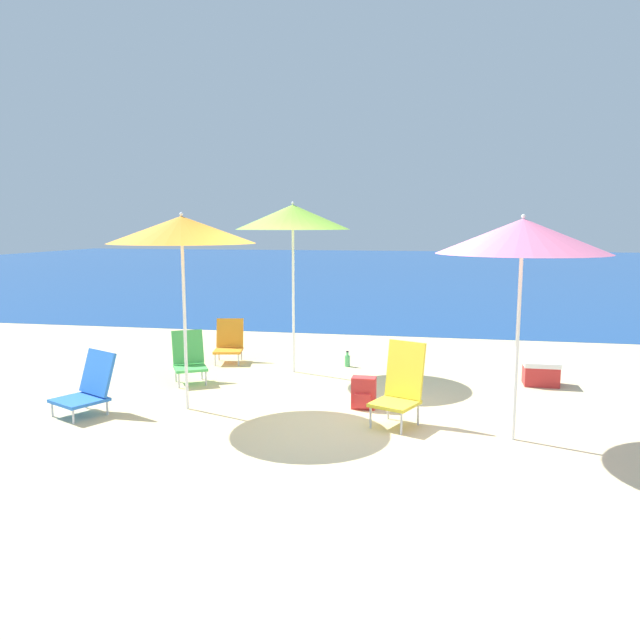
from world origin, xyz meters
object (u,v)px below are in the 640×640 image
beach_umbrella_orange (182,230)px  beach_chair_green (189,358)px  beach_umbrella_lime (293,217)px  beach_umbrella_pink (522,236)px  backpack_red (364,393)px  beach_chair_blue (89,386)px  beach_chair_orange (229,342)px  beach_chair_yellow (401,385)px  water_bottle (347,360)px  cooler_box (541,373)px

beach_umbrella_orange → beach_chair_green: beach_umbrella_orange is taller
beach_umbrella_lime → beach_umbrella_orange: bearing=-111.1°
beach_umbrella_pink → backpack_red: (-1.59, 0.78, -1.82)m
beach_umbrella_orange → beach_chair_blue: beach_umbrella_orange is taller
beach_umbrella_lime → beach_chair_orange: beach_umbrella_lime is taller
beach_umbrella_pink → beach_chair_green: 4.65m
beach_chair_orange → beach_chair_yellow: size_ratio=0.75×
beach_chair_blue → beach_chair_yellow: beach_chair_yellow is taller
backpack_red → water_bottle: bearing=103.6°
beach_umbrella_orange → water_bottle: bearing=59.3°
backpack_red → cooler_box: (2.18, 1.51, -0.02)m
beach_chair_orange → water_bottle: size_ratio=2.78×
beach_umbrella_pink → backpack_red: size_ratio=5.98×
beach_umbrella_lime → beach_chair_green: beach_umbrella_lime is taller
beach_umbrella_orange → backpack_red: bearing=11.7°
beach_umbrella_orange → beach_chair_orange: (-0.37, 2.51, -1.74)m
beach_umbrella_pink → cooler_box: beach_umbrella_pink is taller
beach_umbrella_orange → cooler_box: bearing=24.8°
beach_chair_yellow → water_bottle: size_ratio=3.72×
beach_chair_blue → backpack_red: size_ratio=2.02×
beach_chair_blue → backpack_red: 3.12m
beach_umbrella_lime → beach_chair_orange: 2.28m
beach_chair_blue → beach_umbrella_lime: bearing=80.1°
beach_chair_orange → beach_chair_green: size_ratio=0.95×
beach_chair_green → backpack_red: beach_chair_green is taller
beach_umbrella_orange → beach_chair_green: 2.14m
beach_umbrella_lime → beach_umbrella_orange: (-0.78, -2.02, -0.16)m
beach_umbrella_pink → beach_umbrella_orange: (-3.59, 0.36, 0.05)m
beach_chair_green → beach_umbrella_lime: bearing=3.6°
backpack_red → water_bottle: backpack_red is taller
beach_umbrella_orange → water_bottle: (1.49, 2.51, -1.96)m
cooler_box → beach_umbrella_pink: bearing=-104.5°
beach_umbrella_orange → beach_chair_yellow: bearing=-1.6°
backpack_red → water_bottle: (-0.51, 2.10, -0.09)m
beach_umbrella_pink → beach_chair_green: bearing=159.2°
beach_umbrella_lime → cooler_box: 3.97m
beach_chair_yellow → cooler_box: beach_chair_yellow is taller
beach_chair_green → cooler_box: beach_chair_green is taller
beach_umbrella_lime → beach_chair_green: 2.41m
beach_chair_yellow → beach_chair_green: bearing=-179.5°
beach_umbrella_lime → beach_chair_blue: size_ratio=3.26×
beach_chair_green → beach_chair_yellow: beach_chair_yellow is taller
beach_chair_orange → cooler_box: 4.58m
beach_chair_orange → backpack_red: 3.16m
beach_chair_blue → beach_chair_yellow: (3.47, 0.31, 0.11)m
beach_chair_yellow → water_bottle: bearing=134.1°
beach_umbrella_pink → beach_chair_blue: beach_umbrella_pink is taller
beach_umbrella_lime → cooler_box: (3.40, -0.10, -2.05)m
beach_chair_blue → cooler_box: 5.68m
beach_umbrella_lime → beach_chair_blue: bearing=-126.8°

